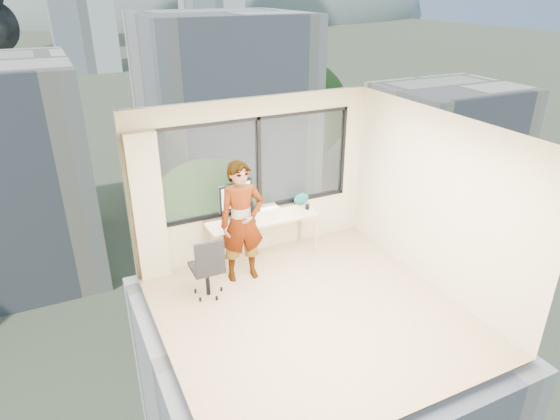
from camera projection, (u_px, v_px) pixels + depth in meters
floor at (311, 312)px, 6.78m from camera, size 4.00×4.00×0.01m
ceiling at (317, 129)px, 5.69m from camera, size 4.00×4.00×0.01m
wall_front at (418, 316)px, 4.60m from camera, size 4.00×0.01×2.60m
wall_left at (157, 264)px, 5.45m from camera, size 0.01×4.00×2.60m
wall_right at (435, 202)px, 7.03m from camera, size 0.01×4.00×2.60m
window_wall at (256, 164)px, 7.80m from camera, size 3.30×0.16×1.55m
curtain at (148, 209)px, 7.16m from camera, size 0.45×0.14×2.30m
desk at (262, 238)px, 7.98m from camera, size 1.80×0.60×0.75m
chair at (207, 265)px, 6.98m from camera, size 0.50×0.50×0.98m
person at (242, 222)px, 7.24m from camera, size 0.73×0.52×1.88m
monitor at (236, 201)px, 7.65m from camera, size 0.64×0.31×0.63m
game_console at (269, 208)px, 8.04m from camera, size 0.31×0.27×0.07m
laptop at (243, 213)px, 7.68m from camera, size 0.45×0.46×0.23m
cellphone at (240, 225)px, 7.57m from camera, size 0.13×0.09×0.01m
pen_cup at (307, 207)px, 8.09m from camera, size 0.08×0.08×0.09m
handbag at (301, 199)px, 8.25m from camera, size 0.27×0.15×0.21m
exterior_ground at (52, 72)px, 110.81m from camera, size 400.00×400.00×0.04m
near_bldg_b at (223, 105)px, 45.11m from camera, size 14.00×13.00×16.00m
near_bldg_c at (445, 140)px, 45.28m from camera, size 12.00×10.00×10.00m
far_tower_b at (78, 0)px, 107.67m from camera, size 13.00×13.00×30.00m
far_tower_c at (211, 4)px, 139.44m from camera, size 15.00×15.00×26.00m
hill_b at (205, 15)px, 313.79m from camera, size 300.00×220.00×96.00m
tree_b at (212, 255)px, 27.07m from camera, size 7.60×7.60×9.00m
tree_c at (307, 120)px, 51.94m from camera, size 8.40×8.40×10.00m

